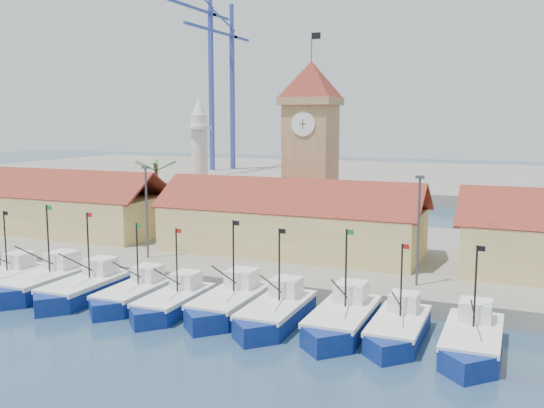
% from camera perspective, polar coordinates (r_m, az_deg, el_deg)
% --- Properties ---
extents(ground, '(400.00, 400.00, 0.00)m').
position_cam_1_polar(ground, '(45.36, -7.32, -11.36)').
color(ground, navy).
rests_on(ground, ground).
extents(quay, '(140.00, 32.00, 1.50)m').
position_cam_1_polar(quay, '(66.27, 3.02, -4.43)').
color(quay, gray).
rests_on(quay, ground).
extents(terminal, '(240.00, 80.00, 2.00)m').
position_cam_1_polar(terminal, '(149.29, 14.08, 2.35)').
color(terminal, gray).
rests_on(terminal, ground).
extents(boat_0, '(3.55, 9.71, 7.35)m').
position_cam_1_polar(boat_0, '(59.13, -24.24, -6.65)').
color(boat_0, navy).
rests_on(boat_0, ground).
extents(boat_1, '(3.90, 10.68, 8.08)m').
position_cam_1_polar(boat_1, '(56.46, -20.82, -7.06)').
color(boat_1, navy).
rests_on(boat_1, ground).
extents(boat_2, '(3.70, 10.14, 7.68)m').
position_cam_1_polar(boat_2, '(53.56, -17.39, -7.75)').
color(boat_2, navy).
rests_on(boat_2, ground).
extents(boat_3, '(3.38, 9.26, 7.01)m').
position_cam_1_polar(boat_3, '(51.05, -13.00, -8.44)').
color(boat_3, navy).
rests_on(boat_3, ground).
extents(boat_4, '(3.34, 9.15, 6.93)m').
position_cam_1_polar(boat_4, '(48.47, -9.40, -9.24)').
color(boat_4, navy).
rests_on(boat_4, ground).
extents(boat_5, '(3.71, 10.17, 7.69)m').
position_cam_1_polar(boat_5, '(47.37, -4.11, -9.46)').
color(boat_5, navy).
rests_on(boat_5, ground).
extents(boat_6, '(3.60, 9.85, 7.45)m').
position_cam_1_polar(boat_6, '(45.12, 0.25, -10.37)').
color(boat_6, navy).
rests_on(boat_6, ground).
extents(boat_7, '(3.72, 10.19, 7.71)m').
position_cam_1_polar(boat_7, '(43.85, 6.56, -10.94)').
color(boat_7, navy).
rests_on(boat_7, ground).
extents(boat_8, '(3.36, 9.21, 6.97)m').
position_cam_1_polar(boat_8, '(42.94, 11.74, -11.58)').
color(boat_8, navy).
rests_on(boat_8, ground).
extents(boat_9, '(3.56, 9.75, 7.38)m').
position_cam_1_polar(boat_9, '(41.79, 18.29, -12.32)').
color(boat_9, navy).
rests_on(boat_9, ground).
extents(hall_left, '(31.20, 10.13, 7.61)m').
position_cam_1_polar(hall_left, '(78.95, -20.48, -0.54)').
color(hall_left, '#DFD27A').
rests_on(hall_left, quay).
extents(hall_center, '(27.04, 10.13, 7.61)m').
position_cam_1_polar(hall_center, '(61.95, 1.81, -2.25)').
color(hall_center, '#DFD27A').
rests_on(hall_center, quay).
extents(clock_tower, '(5.80, 5.80, 22.70)m').
position_cam_1_polar(clock_tower, '(66.68, 3.66, 5.36)').
color(clock_tower, tan).
rests_on(clock_tower, quay).
extents(minaret, '(3.00, 3.00, 16.30)m').
position_cam_1_polar(minaret, '(74.77, -6.82, 3.89)').
color(minaret, silver).
rests_on(minaret, quay).
extents(palm_tree, '(5.60, 5.03, 8.39)m').
position_cam_1_polar(palm_tree, '(75.97, -10.81, 1.23)').
color(palm_tree, brown).
rests_on(palm_tree, quay).
extents(lamp_posts, '(80.70, 0.25, 9.03)m').
position_cam_1_polar(lamp_posts, '(54.03, -0.67, -1.08)').
color(lamp_posts, '#3F3F44').
rests_on(lamp_posts, quay).
extents(crane_blue_far, '(1.00, 33.02, 47.34)m').
position_cam_1_polar(crane_blue_far, '(157.00, -6.00, 12.78)').
color(crane_blue_far, '#324199').
rests_on(crane_blue_far, terminal).
extents(crane_blue_near, '(1.00, 33.92, 42.42)m').
position_cam_1_polar(crane_blue_near, '(160.52, -4.02, 11.76)').
color(crane_blue_near, '#324199').
rests_on(crane_blue_near, terminal).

